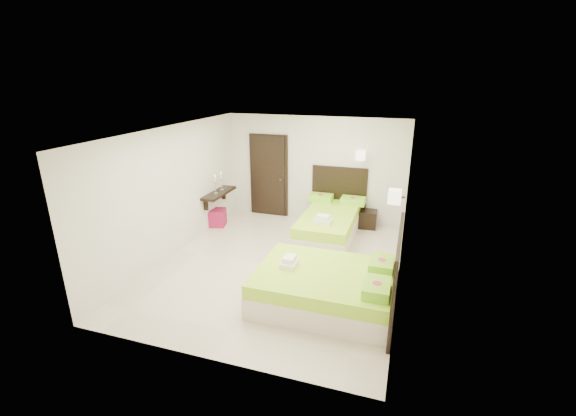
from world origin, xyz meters
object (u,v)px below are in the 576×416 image
(bed_double, at_px, (330,286))
(bed_single, at_px, (330,222))
(nightstand, at_px, (366,219))
(ottoman, at_px, (217,217))

(bed_double, bearing_deg, bed_single, 102.28)
(bed_double, relative_size, nightstand, 4.56)
(nightstand, xyz_separation_m, ottoman, (-3.52, -1.03, -0.01))
(bed_double, distance_m, nightstand, 3.56)
(nightstand, distance_m, ottoman, 3.66)
(bed_double, bearing_deg, nightstand, 87.79)
(bed_single, relative_size, bed_double, 1.03)
(bed_single, xyz_separation_m, nightstand, (0.73, 0.85, -0.13))
(bed_double, bearing_deg, ottoman, 143.14)
(ottoman, bearing_deg, nightstand, 16.30)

